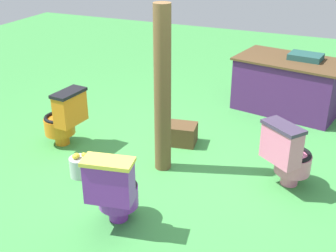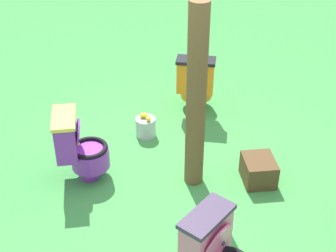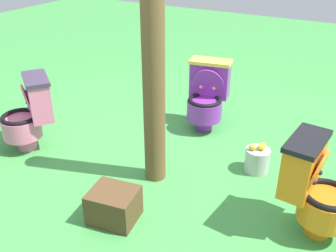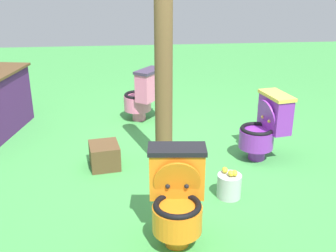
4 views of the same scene
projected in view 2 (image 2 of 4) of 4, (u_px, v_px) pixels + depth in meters
The scene contains 6 objects.
ground at pixel (186, 185), 4.80m from camera, with size 14.00×14.00×0.00m, color #429947.
toilet_orange at pixel (196, 83), 5.76m from camera, with size 0.53×0.45×0.73m.
toilet_purple at pixel (79, 147), 4.69m from camera, with size 0.49×0.56×0.73m.
wooden_post at pixel (196, 100), 4.37m from camera, with size 0.18×0.18×1.81m, color brown.
small_crate at pixel (259, 170), 4.80m from camera, with size 0.34×0.30×0.25m, color brown.
lemon_bucket at pixel (146, 127), 5.45m from camera, with size 0.22×0.22×0.28m.
Camera 2 is at (3.70, -0.03, 3.11)m, focal length 53.16 mm.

